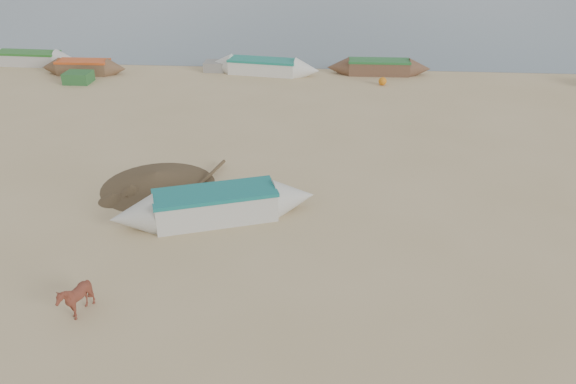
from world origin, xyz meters
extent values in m
plane|color=tan|center=(0.00, 0.00, 0.00)|extent=(140.00, 140.00, 0.00)
imported|color=brown|center=(-4.73, -0.95, 0.50)|extent=(1.19, 1.15, 1.00)
cone|color=brown|center=(-4.75, 6.00, 0.28)|extent=(4.88, 4.88, 0.56)
cube|color=#2B5F2E|center=(-12.70, 18.09, 0.30)|extent=(1.40, 1.20, 0.60)
sphere|color=orange|center=(4.01, 18.93, 0.22)|extent=(0.44, 0.44, 0.44)
cube|color=gray|center=(-5.66, 21.10, 0.28)|extent=(1.20, 1.10, 0.56)
camera|label=1|loc=(1.19, -11.25, 8.97)|focal=35.00mm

